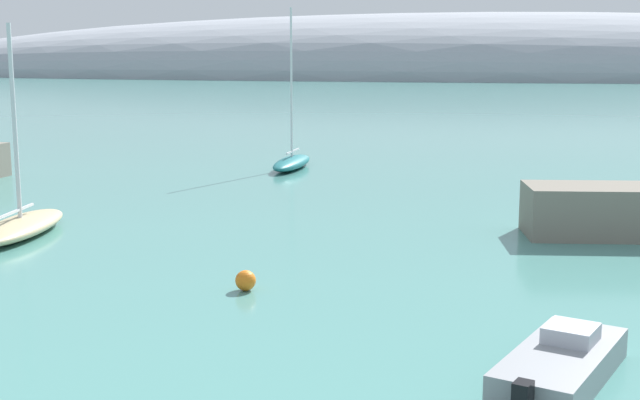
{
  "coord_description": "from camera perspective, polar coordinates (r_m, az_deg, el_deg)",
  "views": [
    {
      "loc": [
        5.74,
        -8.98,
        7.69
      ],
      "look_at": [
        -1.47,
        23.91,
        1.8
      ],
      "focal_mm": 47.79,
      "sensor_mm": 36.0,
      "label": 1
    }
  ],
  "objects": [
    {
      "name": "motorboat_grey_foreground",
      "position": [
        21.25,
        15.83,
        -10.48
      ],
      "size": [
        3.51,
        5.52,
        1.15
      ],
      "rotation": [
        0.0,
        0.0,
        1.23
      ],
      "color": "gray",
      "rests_on": "water"
    },
    {
      "name": "mooring_buoy_orange",
      "position": [
        27.9,
        -5.01,
        -5.39
      ],
      "size": [
        0.68,
        0.68,
        0.68
      ],
      "primitive_type": "sphere",
      "color": "orange",
      "rests_on": "water"
    },
    {
      "name": "distant_ridge",
      "position": [
        261.09,
        9.5,
        8.1
      ],
      "size": [
        389.9,
        83.3,
        38.18
      ],
      "primitive_type": "ellipsoid",
      "color": "#999EA8",
      "rests_on": "ground"
    },
    {
      "name": "sailboat_sand_mid_mooring",
      "position": [
        38.05,
        -19.41,
        -1.56
      ],
      "size": [
        3.1,
        7.35,
        8.83
      ],
      "rotation": [
        0.0,
        0.0,
        1.69
      ],
      "color": "#C6B284",
      "rests_on": "water"
    },
    {
      "name": "sailboat_teal_near_shore",
      "position": [
        56.49,
        -1.9,
        2.6
      ],
      "size": [
        1.84,
        6.85,
        10.48
      ],
      "rotation": [
        0.0,
        0.0,
        4.7
      ],
      "color": "#1E6B70",
      "rests_on": "water"
    }
  ]
}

